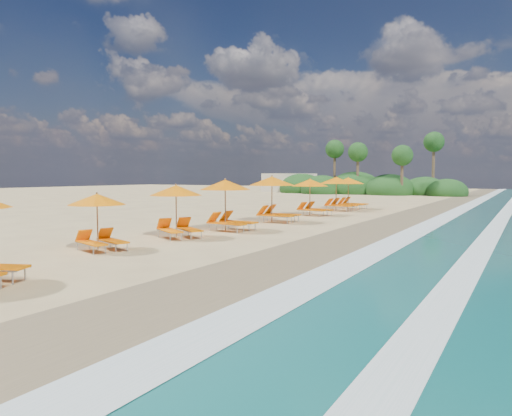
{
  "coord_description": "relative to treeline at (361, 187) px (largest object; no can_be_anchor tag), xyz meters",
  "views": [
    {
      "loc": [
        9.93,
        -17.08,
        2.58
      ],
      "look_at": [
        0.0,
        0.0,
        1.2
      ],
      "focal_mm": 33.24,
      "sensor_mm": 36.0,
      "label": 1
    }
  ],
  "objects": [
    {
      "name": "ground",
      "position": [
        9.94,
        -45.51,
        -1.0
      ],
      "size": [
        160.0,
        160.0,
        0.0
      ],
      "primitive_type": "plane",
      "color": "tan",
      "rests_on": "ground"
    },
    {
      "name": "wet_sand",
      "position": [
        13.94,
        -45.51,
        -0.99
      ],
      "size": [
        4.0,
        160.0,
        0.01
      ],
      "primitive_type": "cube",
      "color": "#8D7854",
      "rests_on": "ground"
    },
    {
      "name": "surf_foam",
      "position": [
        16.64,
        -45.51,
        -0.97
      ],
      "size": [
        4.0,
        160.0,
        0.01
      ],
      "color": "white",
      "rests_on": "ground"
    },
    {
      "name": "station_3",
      "position": [
        7.14,
        -51.36,
        0.12
      ],
      "size": [
        2.52,
        2.46,
        2.0
      ],
      "rotation": [
        0.0,
        0.0,
        -0.3
      ],
      "color": "olive",
      "rests_on": "ground"
    },
    {
      "name": "station_4",
      "position": [
        7.33,
        -47.45,
        0.25
      ],
      "size": [
        2.99,
        2.99,
        2.23
      ],
      "rotation": [
        0.0,
        0.0,
        -0.52
      ],
      "color": "olive",
      "rests_on": "ground"
    },
    {
      "name": "station_5",
      "position": [
        7.76,
        -44.3,
        0.37
      ],
      "size": [
        2.71,
        2.52,
        2.43
      ],
      "rotation": [
        0.0,
        0.0,
        -0.06
      ],
      "color": "olive",
      "rests_on": "ground"
    },
    {
      "name": "station_6",
      "position": [
        7.76,
        -39.67,
        0.44
      ],
      "size": [
        2.83,
        2.63,
        2.57
      ],
      "rotation": [
        0.0,
        0.0,
        0.04
      ],
      "color": "olive",
      "rests_on": "ground"
    },
    {
      "name": "station_7",
      "position": [
        7.8,
        -34.67,
        0.34
      ],
      "size": [
        2.86,
        2.74,
        2.38
      ],
      "rotation": [
        0.0,
        0.0,
        -0.19
      ],
      "color": "olive",
      "rests_on": "ground"
    },
    {
      "name": "station_8",
      "position": [
        7.9,
        -30.18,
        0.41
      ],
      "size": [
        2.92,
        2.77,
        2.5
      ],
      "rotation": [
        0.0,
        0.0,
        -0.13
      ],
      "color": "olive",
      "rests_on": "ground"
    },
    {
      "name": "station_9",
      "position": [
        7.98,
        -27.79,
        0.38
      ],
      "size": [
        2.72,
        2.54,
        2.45
      ],
      "rotation": [
        0.0,
        0.0,
        -0.05
      ],
      "color": "olive",
      "rests_on": "ground"
    },
    {
      "name": "treeline",
      "position": [
        0.0,
        0.0,
        0.0
      ],
      "size": [
        25.8,
        8.8,
        9.74
      ],
      "color": "#163D14",
      "rests_on": "ground"
    },
    {
      "name": "beach_building",
      "position": [
        -12.06,
        2.49,
        0.4
      ],
      "size": [
        7.0,
        5.0,
        2.8
      ],
      "primitive_type": "cube",
      "color": "beige",
      "rests_on": "ground"
    }
  ]
}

